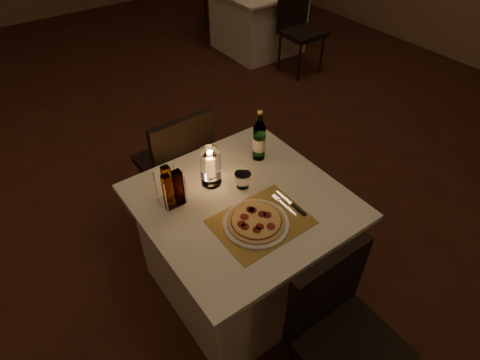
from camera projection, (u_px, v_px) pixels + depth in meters
floor at (205, 227)px, 2.92m from camera, size 8.00×10.00×0.02m
main_table at (242, 245)px, 2.30m from camera, size 1.00×1.00×0.74m
chair_near at (338, 323)px, 1.75m from camera, size 0.42×0.42×0.90m
chair_far at (178, 159)px, 2.62m from camera, size 0.42×0.42×0.90m
placemat at (261, 222)px, 1.94m from camera, size 0.45×0.34×0.00m
plate at (256, 223)px, 1.92m from camera, size 0.32×0.32×0.01m
pizza at (256, 221)px, 1.91m from camera, size 0.28×0.28×0.02m
fork at (282, 203)px, 2.03m from camera, size 0.02×0.18×0.00m
knife at (296, 207)px, 2.01m from camera, size 0.02×0.22×0.01m
tumbler at (243, 180)px, 2.11m from camera, size 0.09×0.09×0.09m
water_bottle at (259, 140)px, 2.24m from camera, size 0.07×0.07×0.31m
hurricane_candle at (210, 164)px, 2.08m from camera, size 0.11×0.11×0.22m
cruet_caddy at (171, 188)px, 1.98m from camera, size 0.12×0.12×0.21m
neighbor_table_right at (258, 20)px, 4.99m from camera, size 1.00×1.00×0.74m
neighbor_chair_ra at (298, 23)px, 4.44m from camera, size 0.42×0.42×0.90m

